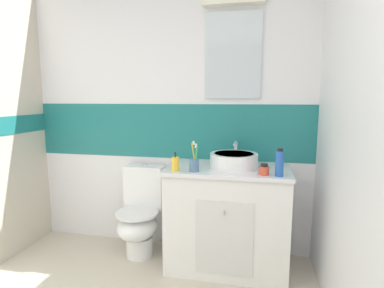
{
  "coord_description": "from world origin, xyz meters",
  "views": [
    {
      "loc": [
        0.79,
        -0.3,
        1.4
      ],
      "look_at": [
        0.3,
        2.03,
        1.04
      ],
      "focal_mm": 28.48,
      "sensor_mm": 36.0,
      "label": 1
    }
  ],
  "objects_px": {
    "soap_dispenser": "(175,164)",
    "hair_gel_jar": "(264,170)",
    "shampoo_bottle_tall": "(280,163)",
    "toilet": "(141,214)",
    "toothbrush_cup": "(194,164)",
    "sink_basin": "(234,160)"
  },
  "relations": [
    {
      "from": "sink_basin",
      "to": "toilet",
      "type": "bearing_deg",
      "value": 176.39
    },
    {
      "from": "toothbrush_cup",
      "to": "soap_dispenser",
      "type": "relative_size",
      "value": 1.56
    },
    {
      "from": "sink_basin",
      "to": "soap_dispenser",
      "type": "relative_size",
      "value": 2.85
    },
    {
      "from": "toothbrush_cup",
      "to": "shampoo_bottle_tall",
      "type": "relative_size",
      "value": 1.14
    },
    {
      "from": "toothbrush_cup",
      "to": "hair_gel_jar",
      "type": "bearing_deg",
      "value": 0.25
    },
    {
      "from": "toilet",
      "to": "hair_gel_jar",
      "type": "distance_m",
      "value": 1.2
    },
    {
      "from": "toothbrush_cup",
      "to": "hair_gel_jar",
      "type": "distance_m",
      "value": 0.52
    },
    {
      "from": "toothbrush_cup",
      "to": "shampoo_bottle_tall",
      "type": "distance_m",
      "value": 0.63
    },
    {
      "from": "soap_dispenser",
      "to": "sink_basin",
      "type": "bearing_deg",
      "value": 25.13
    },
    {
      "from": "soap_dispenser",
      "to": "toilet",
      "type": "bearing_deg",
      "value": 147.4
    },
    {
      "from": "shampoo_bottle_tall",
      "to": "hair_gel_jar",
      "type": "relative_size",
      "value": 2.48
    },
    {
      "from": "sink_basin",
      "to": "soap_dispenser",
      "type": "distance_m",
      "value": 0.47
    },
    {
      "from": "toilet",
      "to": "shampoo_bottle_tall",
      "type": "bearing_deg",
      "value": -12.65
    },
    {
      "from": "shampoo_bottle_tall",
      "to": "toilet",
      "type": "bearing_deg",
      "value": 167.35
    },
    {
      "from": "soap_dispenser",
      "to": "hair_gel_jar",
      "type": "relative_size",
      "value": 1.82
    },
    {
      "from": "shampoo_bottle_tall",
      "to": "hair_gel_jar",
      "type": "height_order",
      "value": "shampoo_bottle_tall"
    },
    {
      "from": "toilet",
      "to": "hair_gel_jar",
      "type": "xyz_separation_m",
      "value": [
        1.06,
        -0.23,
        0.52
      ]
    },
    {
      "from": "hair_gel_jar",
      "to": "sink_basin",
      "type": "bearing_deg",
      "value": 142.03
    },
    {
      "from": "hair_gel_jar",
      "to": "soap_dispenser",
      "type": "bearing_deg",
      "value": -178.29
    },
    {
      "from": "toothbrush_cup",
      "to": "soap_dispenser",
      "type": "distance_m",
      "value": 0.14
    },
    {
      "from": "toilet",
      "to": "soap_dispenser",
      "type": "height_order",
      "value": "soap_dispenser"
    },
    {
      "from": "soap_dispenser",
      "to": "shampoo_bottle_tall",
      "type": "distance_m",
      "value": 0.77
    }
  ]
}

